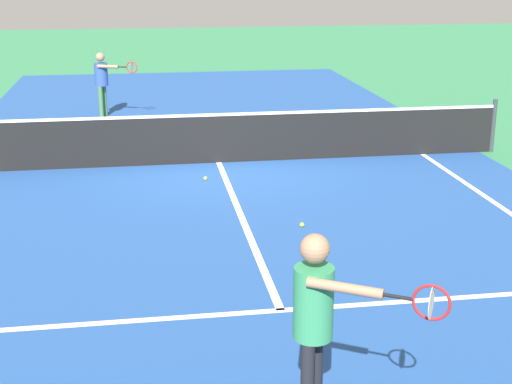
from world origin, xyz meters
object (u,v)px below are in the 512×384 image
net (218,138)px  tennis_ball_mid_court (302,225)px  player_near (317,312)px  tennis_ball_near_net (205,178)px  player_far (102,78)px

net → tennis_ball_mid_court: bearing=-77.8°
player_near → tennis_ball_near_net: player_near is taller
player_far → tennis_ball_mid_court: bearing=-69.8°
player_near → tennis_ball_mid_court: (0.95, 4.82, -1.05)m
player_near → tennis_ball_near_net: (-0.22, 7.45, -1.05)m
player_near → player_far: player_near is taller
net → player_near: 8.62m
player_near → tennis_ball_near_net: size_ratio=26.15×
player_far → net: bearing=-64.1°
net → tennis_ball_near_net: size_ratio=169.95×
player_far → tennis_ball_near_net: bearing=-71.7°
player_far → tennis_ball_near_net: (1.96, -5.93, -0.94)m
player_near → net: bearing=89.1°
net → player_far: size_ratio=7.09×
player_near → tennis_ball_near_net: bearing=91.7°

